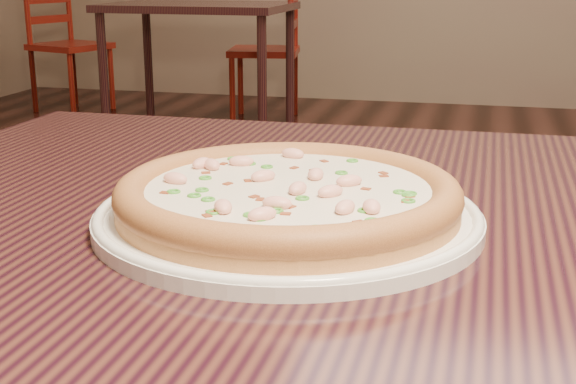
% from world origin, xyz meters
% --- Properties ---
extents(hero_table, '(1.20, 0.80, 0.75)m').
position_xyz_m(hero_table, '(-0.01, -0.56, 0.65)').
color(hero_table, black).
rests_on(hero_table, ground).
extents(plate, '(0.34, 0.34, 0.02)m').
position_xyz_m(plate, '(-0.13, -0.61, 0.76)').
color(plate, white).
rests_on(plate, hero_table).
extents(pizza, '(0.30, 0.30, 0.03)m').
position_xyz_m(pizza, '(-0.13, -0.61, 0.78)').
color(pizza, '#C7864A').
rests_on(pizza, plate).
extents(bg_table_left, '(1.00, 0.70, 0.75)m').
position_xyz_m(bg_table_left, '(-1.56, 3.04, 0.65)').
color(bg_table_left, black).
rests_on(bg_table_left, ground).
extents(chair_a, '(0.53, 0.53, 0.95)m').
position_xyz_m(chair_a, '(-2.75, 3.64, 0.44)').
color(chair_a, '#650E0C').
rests_on(chair_a, ground).
extents(chair_b, '(0.48, 0.48, 0.95)m').
position_xyz_m(chair_b, '(-1.30, 3.64, 0.44)').
color(chair_b, '#650E0C').
rests_on(chair_b, ground).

